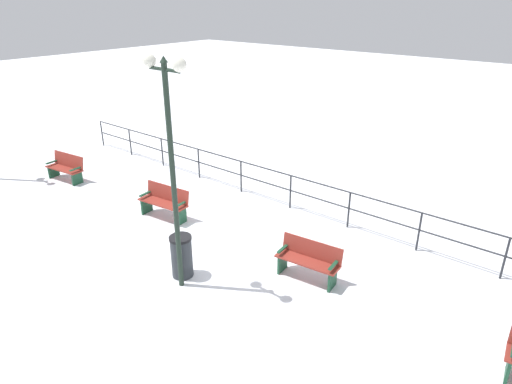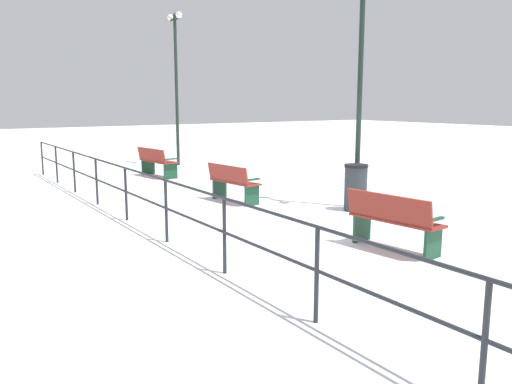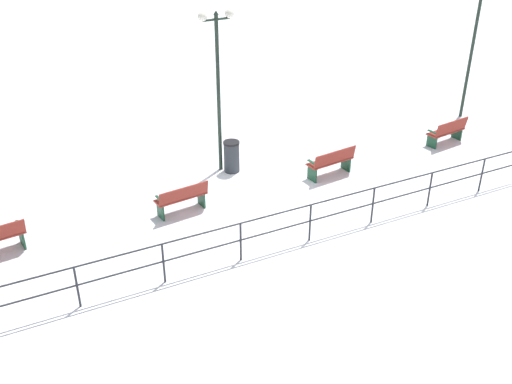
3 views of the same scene
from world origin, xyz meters
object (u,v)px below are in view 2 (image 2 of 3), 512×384
(lamppost_far, at_px, (176,68))
(trash_bin, at_px, (356,187))
(bench_fourth, at_px, (157,161))
(bench_third, at_px, (233,182))
(lamppost_middle, at_px, (361,51))
(bench_second, at_px, (393,220))

(lamppost_far, distance_m, trash_bin, 9.77)
(bench_fourth, bearing_deg, bench_third, -98.63)
(lamppost_middle, xyz_separation_m, lamppost_far, (-0.00, 9.07, 0.11))
(bench_second, height_order, bench_third, bench_second)
(lamppost_middle, bearing_deg, bench_third, 134.58)
(lamppost_far, bearing_deg, bench_fourth, -127.64)
(bench_second, bearing_deg, trash_bin, 50.47)
(bench_second, distance_m, lamppost_far, 12.35)
(bench_second, distance_m, bench_fourth, 9.49)
(lamppost_middle, bearing_deg, bench_second, -124.74)
(bench_fourth, relative_size, lamppost_far, 0.30)
(lamppost_far, bearing_deg, bench_second, -99.21)
(bench_second, distance_m, trash_bin, 3.01)
(bench_fourth, xyz_separation_m, trash_bin, (1.54, -6.98, 0.02))
(lamppost_middle, height_order, lamppost_far, lamppost_far)
(trash_bin, bearing_deg, bench_third, 126.95)
(bench_second, xyz_separation_m, lamppost_far, (1.92, 11.84, 2.93))
(bench_second, xyz_separation_m, trash_bin, (1.65, 2.52, 0.01))
(bench_second, height_order, bench_fourth, bench_second)
(lamppost_middle, bearing_deg, lamppost_far, 90.00)
(bench_fourth, distance_m, lamppost_far, 4.17)
(bench_second, xyz_separation_m, lamppost_middle, (1.92, 2.77, 2.82))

